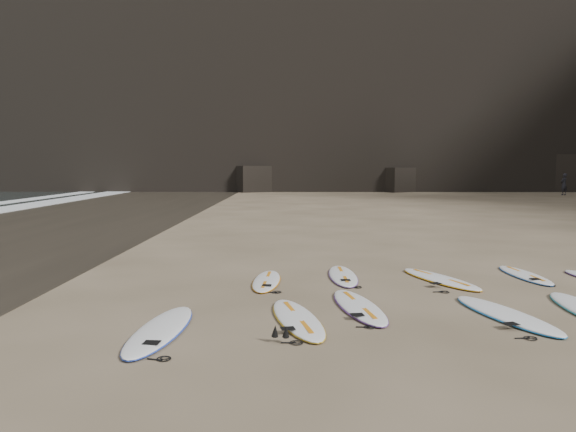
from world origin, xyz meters
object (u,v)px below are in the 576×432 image
at_px(surfboard_2, 359,306).
at_px(surfboard_3, 506,314).
at_px(surfboard_8, 525,275).
at_px(surfboard_7, 440,279).
at_px(person_a, 564,184).
at_px(surfboard_0, 160,329).
at_px(surfboard_6, 343,275).
at_px(surfboard_1, 297,318).
at_px(surfboard_5, 267,280).

height_order(surfboard_2, surfboard_3, surfboard_3).
bearing_deg(surfboard_2, surfboard_8, 25.87).
xyz_separation_m(surfboard_7, person_a, (20.07, 35.80, 0.88)).
xyz_separation_m(surfboard_0, surfboard_7, (5.26, 3.84, -0.00)).
distance_m(surfboard_3, surfboard_6, 4.10).
relative_size(surfboard_1, surfboard_5, 1.12).
bearing_deg(surfboard_3, surfboard_2, 151.87).
bearing_deg(surfboard_0, surfboard_2, 28.62).
distance_m(surfboard_6, person_a, 41.81).
bearing_deg(surfboard_5, surfboard_0, -108.85).
height_order(surfboard_1, surfboard_5, surfboard_1).
bearing_deg(surfboard_0, surfboard_5, 72.68).
height_order(surfboard_6, surfboard_7, surfboard_7).
xyz_separation_m(surfboard_1, surfboard_6, (1.08, 3.58, -0.00)).
relative_size(surfboard_2, surfboard_7, 1.00).
bearing_deg(surfboard_5, person_a, 59.31).
distance_m(surfboard_2, person_a, 44.18).
xyz_separation_m(surfboard_7, surfboard_8, (2.06, 0.48, -0.01)).
distance_m(surfboard_0, person_a, 47.06).
bearing_deg(surfboard_1, person_a, 47.06).
relative_size(surfboard_3, person_a, 1.45).
xyz_separation_m(surfboard_8, person_a, (18.02, 35.32, 0.89)).
relative_size(surfboard_0, surfboard_8, 1.18).
relative_size(surfboard_5, surfboard_7, 0.88).
distance_m(surfboard_6, surfboard_7, 2.13).
bearing_deg(surfboard_3, person_a, 47.35).
distance_m(surfboard_1, surfboard_5, 3.09).
relative_size(surfboard_0, person_a, 1.48).
distance_m(surfboard_2, surfboard_5, 2.82).
xyz_separation_m(surfboard_1, surfboard_3, (3.49, 0.27, 0.00)).
bearing_deg(surfboard_2, surfboard_7, 40.18).
distance_m(surfboard_3, surfboard_7, 2.96).
distance_m(surfboard_0, surfboard_7, 6.52).
bearing_deg(surfboard_3, surfboard_6, 110.48).
xyz_separation_m(surfboard_2, surfboard_7, (2.08, 2.41, 0.00)).
bearing_deg(surfboard_2, person_a, 50.82).
height_order(surfboard_1, surfboard_6, surfboard_1).
xyz_separation_m(surfboard_1, surfboard_7, (3.18, 3.21, 0.00)).
xyz_separation_m(surfboard_3, surfboard_6, (-2.42, 3.31, -0.00)).
relative_size(surfboard_7, person_a, 1.41).
relative_size(surfboard_3, surfboard_6, 1.10).
xyz_separation_m(surfboard_0, surfboard_6, (3.16, 4.21, -0.00)).
distance_m(surfboard_5, surfboard_7, 3.81).
distance_m(surfboard_1, surfboard_6, 3.74).
bearing_deg(surfboard_8, surfboard_1, -148.96).
xyz_separation_m(surfboard_6, person_a, (22.17, 35.43, 0.88)).
height_order(surfboard_8, person_a, person_a).
bearing_deg(person_a, surfboard_7, 30.43).
bearing_deg(surfboard_8, surfboard_3, -121.09).
distance_m(surfboard_0, surfboard_3, 5.65).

